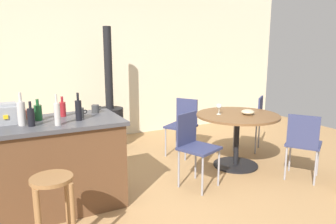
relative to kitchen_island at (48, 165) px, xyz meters
The scene contains 21 objects.
ground_plane 1.41m from the kitchen_island, 22.86° to the right, with size 8.80×8.80×0.00m, color #A37A4C.
back_wall 2.82m from the kitchen_island, 62.70° to the left, with size 8.00×0.10×2.70m, color beige.
kitchen_island is the anchor object (origin of this frame).
wooden_stool 0.84m from the kitchen_island, 94.41° to the right, with size 0.32×0.32×0.67m.
dining_table 2.48m from the kitchen_island, ahead, with size 1.13×1.13×0.74m.
folding_chair_near 2.98m from the kitchen_island, 13.56° to the right, with size 0.55×0.55×0.85m.
folding_chair_far 3.20m from the kitchen_island, ahead, with size 0.56×0.56×0.88m.
folding_chair_left 2.24m from the kitchen_island, 22.18° to the left, with size 0.55×0.55×0.86m.
folding_chair_right 1.63m from the kitchen_island, ahead, with size 0.52×0.52×0.88m.
wood_stove 2.13m from the kitchen_island, 55.75° to the left, with size 0.44×0.45×1.97m.
bottle_0 0.58m from the kitchen_island, 131.54° to the right, with size 0.06×0.06×0.23m.
bottle_1 0.55m from the kitchen_island, 115.09° to the left, with size 0.08×0.08×0.21m.
bottle_2 0.66m from the kitchen_island, 18.22° to the right, with size 0.06×0.06×0.28m.
bottle_3 0.62m from the kitchen_island, 67.10° to the right, with size 0.06×0.06×0.29m.
bottle_4 0.62m from the kitchen_island, 160.55° to the right, with size 0.07×0.07×0.31m.
bottle_5 0.60m from the kitchen_island, 38.92° to the left, with size 0.07×0.07×0.21m.
cup_0 0.63m from the kitchen_island, ahead, with size 0.11×0.07×0.10m.
cup_1 0.78m from the kitchen_island, 19.25° to the left, with size 0.12×0.08×0.09m.
cup_2 0.56m from the kitchen_island, 122.68° to the left, with size 0.11×0.08×0.09m.
wine_glass 2.30m from the kitchen_island, ahead, with size 0.07×0.07×0.14m.
serving_bowl 2.62m from the kitchen_island, ahead, with size 0.18×0.18×0.07m, color tan.
Camera 1 is at (-1.54, -2.74, 1.64)m, focal length 33.82 mm.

